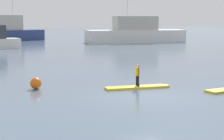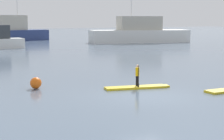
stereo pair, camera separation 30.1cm
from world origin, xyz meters
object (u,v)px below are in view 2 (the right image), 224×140
Objects in this scene: paddleboard_near at (137,87)px; fishing_boat_white_large at (139,33)px; paddler_child_solo at (137,74)px; trawler_grey_distant at (15,32)px; mooring_buoy_near at (36,83)px.

paddleboard_near is 0.22× the size of fishing_boat_white_large.
paddleboard_near is 0.64m from paddler_child_solo.
trawler_grey_distant is (6.14, 43.67, 1.34)m from paddleboard_near.
paddleboard_near is 0.32× the size of trawler_grey_distant.
paddleboard_near is 5.85× the size of mooring_buoy_near.
trawler_grey_distant is 42.67m from mooring_buoy_near.
fishing_boat_white_large is at bearing 56.08° from paddleboard_near.
trawler_grey_distant reaches higher than paddler_child_solo.
trawler_grey_distant is at bearing 81.99° from paddler_child_solo.
paddler_child_solo is (-0.00, -0.01, 0.64)m from paddleboard_near.
mooring_buoy_near is at bearing -104.15° from trawler_grey_distant.
paddleboard_near is 44.12m from trawler_grey_distant.
paddler_child_solo reaches higher than mooring_buoy_near.
mooring_buoy_near is at bearing -131.41° from fishing_boat_white_large.
trawler_grey_distant reaches higher than mooring_buoy_near.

